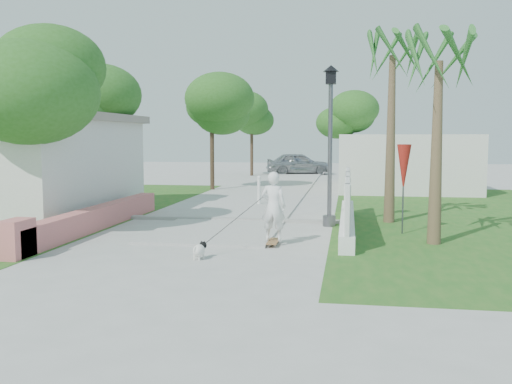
% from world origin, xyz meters
% --- Properties ---
extents(ground, '(90.00, 90.00, 0.00)m').
position_xyz_m(ground, '(0.00, 0.00, 0.00)').
color(ground, '#B7B7B2').
rests_on(ground, ground).
extents(path_strip, '(3.20, 36.00, 0.06)m').
position_xyz_m(path_strip, '(0.00, 20.00, 0.03)').
color(path_strip, '#B7B7B2').
rests_on(path_strip, ground).
extents(curb, '(6.50, 0.25, 0.10)m').
position_xyz_m(curb, '(0.00, 6.00, 0.05)').
color(curb, '#999993').
rests_on(curb, ground).
extents(grass_left, '(8.00, 20.00, 0.01)m').
position_xyz_m(grass_left, '(-7.00, 8.00, 0.01)').
color(grass_left, '#215E1D').
rests_on(grass_left, ground).
extents(grass_right, '(8.00, 20.00, 0.01)m').
position_xyz_m(grass_right, '(7.00, 8.00, 0.01)').
color(grass_right, '#215E1D').
rests_on(grass_right, ground).
extents(pink_wall, '(0.45, 8.20, 0.80)m').
position_xyz_m(pink_wall, '(-3.30, 3.55, 0.31)').
color(pink_wall, '#CE6B69').
rests_on(pink_wall, ground).
extents(lattice_fence, '(0.35, 7.00, 1.50)m').
position_xyz_m(lattice_fence, '(3.40, 5.00, 0.54)').
color(lattice_fence, white).
rests_on(lattice_fence, ground).
extents(building_right, '(6.00, 8.00, 2.60)m').
position_xyz_m(building_right, '(6.00, 18.00, 1.30)').
color(building_right, silver).
rests_on(building_right, ground).
extents(street_lamp, '(0.44, 0.44, 4.44)m').
position_xyz_m(street_lamp, '(2.90, 5.50, 2.43)').
color(street_lamp, '#59595E').
rests_on(street_lamp, ground).
extents(bollard, '(0.14, 0.14, 1.09)m').
position_xyz_m(bollard, '(0.20, 10.00, 0.58)').
color(bollard, white).
rests_on(bollard, ground).
extents(patio_umbrella, '(0.36, 0.36, 2.30)m').
position_xyz_m(patio_umbrella, '(4.80, 4.50, 1.69)').
color(patio_umbrella, '#59595E').
rests_on(patio_umbrella, ground).
extents(tree_left_near, '(3.60, 3.60, 5.28)m').
position_xyz_m(tree_left_near, '(-4.48, 2.98, 3.82)').
color(tree_left_near, '#4C3826').
rests_on(tree_left_near, ground).
extents(tree_left_mid, '(3.20, 3.20, 4.85)m').
position_xyz_m(tree_left_mid, '(-5.48, 8.48, 3.50)').
color(tree_left_mid, '#4C3826').
rests_on(tree_left_mid, ground).
extents(tree_path_left, '(3.40, 3.40, 5.23)m').
position_xyz_m(tree_path_left, '(-2.98, 15.98, 3.82)').
color(tree_path_left, '#4C3826').
rests_on(tree_path_left, ground).
extents(tree_path_right, '(3.00, 3.00, 4.79)m').
position_xyz_m(tree_path_right, '(3.22, 19.98, 3.49)').
color(tree_path_right, '#4C3826').
rests_on(tree_path_right, ground).
extents(tree_path_far, '(3.20, 3.20, 5.17)m').
position_xyz_m(tree_path_far, '(-2.78, 25.98, 3.82)').
color(tree_path_far, '#4C3826').
rests_on(tree_path_far, ground).
extents(palm_far, '(1.80, 1.80, 5.30)m').
position_xyz_m(palm_far, '(4.60, 6.50, 4.48)').
color(palm_far, brown).
rests_on(palm_far, ground).
extents(palm_near, '(1.80, 1.80, 4.70)m').
position_xyz_m(palm_near, '(5.40, 3.20, 3.95)').
color(palm_near, brown).
rests_on(palm_near, ground).
extents(skateboarder, '(1.61, 2.02, 1.70)m').
position_xyz_m(skateboarder, '(1.11, 1.85, 0.73)').
color(skateboarder, olive).
rests_on(skateboarder, ground).
extents(dog, '(0.31, 0.52, 0.36)m').
position_xyz_m(dog, '(0.44, 0.72, 0.19)').
color(dog, white).
rests_on(dog, ground).
extents(parked_car, '(4.59, 2.67, 1.47)m').
position_xyz_m(parked_car, '(0.10, 27.75, 0.73)').
color(parked_car, '#A7ABAF').
rests_on(parked_car, ground).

